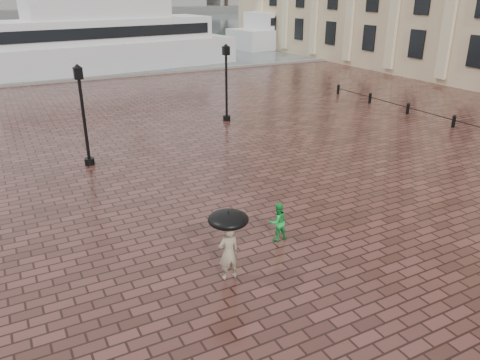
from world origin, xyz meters
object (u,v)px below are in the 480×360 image
Objects in this scene: street_lamps at (84,91)px; ferry_near at (101,41)px; child_pedestrian at (278,222)px; ferry_far at (315,25)px; adult_pedestrian at (229,253)px.

street_lamps is 22.45m from ferry_near.
child_pedestrian is 0.05× the size of ferry_far.
adult_pedestrian is 0.06× the size of ferry_near.
street_lamps is at bearing -146.61° from ferry_far.
ferry_far is (37.21, 47.02, 1.76)m from adult_pedestrian.
ferry_near is at bearing -170.08° from ferry_far.
ferry_near reaches higher than child_pedestrian.
street_lamps is 12.01× the size of child_pedestrian.
ferry_far is (32.03, 8.89, -0.13)m from ferry_near.
adult_pedestrian is 59.99m from ferry_far.
ferry_near is 1.05× the size of ferry_far.
street_lamps is at bearing -85.28° from adult_pedestrian.
ferry_near is at bearing -95.39° from child_pedestrian.
ferry_near is at bearing -95.09° from adult_pedestrian.
ferry_far is at bearing -128.27° from child_pedestrian.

